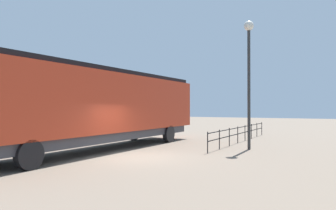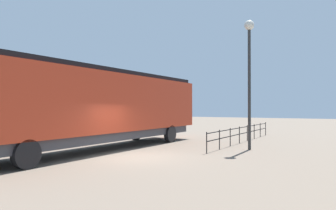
# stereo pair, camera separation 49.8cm
# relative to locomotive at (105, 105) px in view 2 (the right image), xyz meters

# --- Properties ---
(ground_plane) EXTENTS (120.00, 120.00, 0.00)m
(ground_plane) POSITION_rel_locomotive_xyz_m (3.23, -1.40, -2.38)
(ground_plane) COLOR #756656
(locomotive) EXTENTS (3.07, 16.38, 4.25)m
(locomotive) POSITION_rel_locomotive_xyz_m (0.00, 0.00, 0.00)
(locomotive) COLOR red
(locomotive) RESTS_ON ground_plane
(lamp_post) EXTENTS (0.53, 0.53, 6.95)m
(lamp_post) POSITION_rel_locomotive_xyz_m (6.86, 3.72, 2.50)
(lamp_post) COLOR #2D2D2D
(lamp_post) RESTS_ON ground_plane
(platform_fence) EXTENTS (0.05, 12.03, 1.06)m
(platform_fence) POSITION_rel_locomotive_xyz_m (5.47, 7.23, -1.69)
(platform_fence) COLOR black
(platform_fence) RESTS_ON ground_plane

